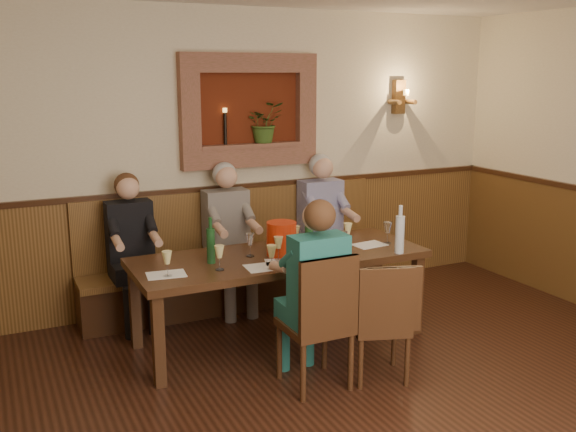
% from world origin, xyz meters
% --- Properties ---
extents(room_shell, '(6.04, 6.04, 2.82)m').
position_xyz_m(room_shell, '(0.00, 0.00, 1.89)').
color(room_shell, beige).
rests_on(room_shell, ground).
extents(wainscoting, '(6.02, 6.02, 1.15)m').
position_xyz_m(wainscoting, '(0.00, -0.00, 0.59)').
color(wainscoting, '#563818').
rests_on(wainscoting, ground).
extents(wall_niche, '(1.36, 0.30, 1.06)m').
position_xyz_m(wall_niche, '(0.24, 2.94, 1.81)').
color(wall_niche, '#551C0C').
rests_on(wall_niche, ground).
extents(wall_sconce, '(0.25, 0.20, 0.35)m').
position_xyz_m(wall_sconce, '(1.90, 2.93, 1.94)').
color(wall_sconce, '#563818').
rests_on(wall_sconce, ground).
extents(dining_table, '(2.40, 0.90, 0.75)m').
position_xyz_m(dining_table, '(0.00, 1.85, 0.68)').
color(dining_table, '#34200F').
rests_on(dining_table, ground).
extents(bench, '(3.00, 0.45, 1.11)m').
position_xyz_m(bench, '(0.00, 2.79, 0.33)').
color(bench, '#381E0F').
rests_on(bench, ground).
extents(chair_near_left, '(0.45, 0.45, 1.00)m').
position_xyz_m(chair_near_left, '(-0.11, 1.01, 0.29)').
color(chair_near_left, '#34200F').
rests_on(chair_near_left, ground).
extents(chair_near_right, '(0.50, 0.50, 0.89)m').
position_xyz_m(chair_near_right, '(0.36, 0.91, 0.26)').
color(chair_near_right, '#34200F').
rests_on(chair_near_right, ground).
extents(person_bench_left, '(0.39, 0.48, 1.36)m').
position_xyz_m(person_bench_left, '(-1.02, 2.69, 0.56)').
color(person_bench_left, black).
rests_on(person_bench_left, ground).
extents(person_bench_mid, '(0.41, 0.50, 1.40)m').
position_xyz_m(person_bench_mid, '(-0.12, 2.69, 0.58)').
color(person_bench_mid, '#5F5C57').
rests_on(person_bench_mid, ground).
extents(person_bench_right, '(0.42, 0.51, 1.42)m').
position_xyz_m(person_bench_right, '(0.88, 2.69, 0.59)').
color(person_bench_right, navy).
rests_on(person_bench_right, ground).
extents(person_chair_front, '(0.40, 0.49, 1.37)m').
position_xyz_m(person_chair_front, '(-0.11, 1.07, 0.56)').
color(person_chair_front, '#195159').
rests_on(person_chair_front, ground).
extents(spittoon_bucket, '(0.30, 0.30, 0.28)m').
position_xyz_m(spittoon_bucket, '(0.00, 1.82, 0.89)').
color(spittoon_bucket, red).
rests_on(spittoon_bucket, dining_table).
extents(wine_bottle_green_a, '(0.08, 0.08, 0.39)m').
position_xyz_m(wine_bottle_green_a, '(0.25, 1.80, 0.91)').
color(wine_bottle_green_a, '#19471E').
rests_on(wine_bottle_green_a, dining_table).
extents(wine_bottle_green_b, '(0.07, 0.07, 0.37)m').
position_xyz_m(wine_bottle_green_b, '(-0.59, 1.86, 0.90)').
color(wine_bottle_green_b, '#19471E').
rests_on(wine_bottle_green_b, dining_table).
extents(water_bottle, '(0.08, 0.08, 0.40)m').
position_xyz_m(water_bottle, '(0.90, 1.46, 0.91)').
color(water_bottle, silver).
rests_on(water_bottle, dining_table).
extents(tasting_sheet_a, '(0.31, 0.24, 0.00)m').
position_xyz_m(tasting_sheet_a, '(-0.98, 1.72, 0.75)').
color(tasting_sheet_a, white).
rests_on(tasting_sheet_a, dining_table).
extents(tasting_sheet_b, '(0.31, 0.26, 0.00)m').
position_xyz_m(tasting_sheet_b, '(-0.08, 1.64, 0.75)').
color(tasting_sheet_b, white).
rests_on(tasting_sheet_b, dining_table).
extents(tasting_sheet_c, '(0.30, 0.23, 0.00)m').
position_xyz_m(tasting_sheet_c, '(0.82, 1.77, 0.75)').
color(tasting_sheet_c, white).
rests_on(tasting_sheet_c, dining_table).
extents(tasting_sheet_d, '(0.33, 0.25, 0.00)m').
position_xyz_m(tasting_sheet_d, '(-0.24, 1.57, 0.75)').
color(tasting_sheet_d, white).
rests_on(tasting_sheet_d, dining_table).
extents(wine_glass_0, '(0.08, 0.08, 0.19)m').
position_xyz_m(wine_glass_0, '(0.65, 1.86, 0.85)').
color(wine_glass_0, '#F3E891').
rests_on(wine_glass_0, dining_table).
extents(wine_glass_1, '(0.08, 0.08, 0.19)m').
position_xyz_m(wine_glass_1, '(0.20, 1.96, 0.85)').
color(wine_glass_1, '#F3E891').
rests_on(wine_glass_1, dining_table).
extents(wine_glass_2, '(0.08, 0.08, 0.19)m').
position_xyz_m(wine_glass_2, '(0.98, 1.75, 0.85)').
color(wine_glass_2, white).
rests_on(wine_glass_2, dining_table).
extents(wine_glass_3, '(0.08, 0.08, 0.19)m').
position_xyz_m(wine_glass_3, '(-0.24, 1.89, 0.85)').
color(wine_glass_3, white).
rests_on(wine_glass_3, dining_table).
extents(wine_glass_4, '(0.08, 0.08, 0.19)m').
position_xyz_m(wine_glass_4, '(-0.23, 1.49, 0.85)').
color(wine_glass_4, '#F3E891').
rests_on(wine_glass_4, dining_table).
extents(wine_glass_5, '(0.08, 0.08, 0.19)m').
position_xyz_m(wine_glass_5, '(-0.08, 1.70, 0.85)').
color(wine_glass_5, '#F3E891').
rests_on(wine_glass_5, dining_table).
extents(wine_glass_6, '(0.08, 0.08, 0.19)m').
position_xyz_m(wine_glass_6, '(0.46, 1.62, 0.85)').
color(wine_glass_6, white).
rests_on(wine_glass_6, dining_table).
extents(wine_glass_7, '(0.08, 0.08, 0.19)m').
position_xyz_m(wine_glass_7, '(-0.98, 1.67, 0.85)').
color(wine_glass_7, '#F3E891').
rests_on(wine_glass_7, dining_table).
extents(wine_glass_8, '(0.08, 0.08, 0.19)m').
position_xyz_m(wine_glass_8, '(-0.59, 1.65, 0.85)').
color(wine_glass_8, '#F3E891').
rests_on(wine_glass_8, dining_table).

